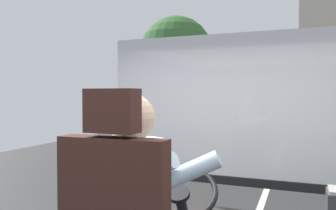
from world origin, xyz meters
TOP-DOWN VIEW (x-y plane):
  - ground at (0.00, 8.80)m, footprint 18.00×44.00m
  - bus_driver at (-0.07, -0.26)m, footprint 0.73×0.54m
  - windshield_panel at (0.00, 1.62)m, footprint 2.50×0.08m
  - street_tree at (-4.04, 11.09)m, footprint 2.91×2.91m

SIDE VIEW (x-z plane):
  - ground at x=0.00m, z-range -0.05..0.00m
  - bus_driver at x=-0.07m, z-range 1.04..1.88m
  - windshield_panel at x=0.00m, z-range 0.94..2.42m
  - street_tree at x=-4.04m, z-range 1.08..6.20m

